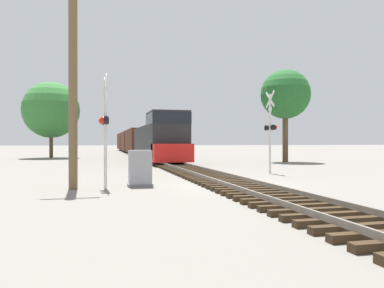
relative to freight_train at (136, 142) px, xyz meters
name	(u,v)px	position (x,y,z in m)	size (l,w,h in m)	color
ground_plane	(231,186)	(0.00, -42.06, -1.87)	(400.00, 400.00, 0.00)	slate
rail_track_bed	(231,182)	(0.00, -42.06, -1.73)	(2.60, 160.00, 0.31)	#382819
freight_train	(136,142)	(0.00, 0.00, 0.00)	(2.98, 61.86, 4.18)	#232326
crossing_signal_near	(105,124)	(-5.02, -41.95, 0.62)	(0.38, 1.01, 4.32)	silver
crossing_signal_far	(270,129)	(4.13, -37.14, 0.68)	(0.39, 1.01, 4.65)	silver
relay_cabinet	(140,169)	(-3.64, -41.52, -1.15)	(0.98, 0.70, 1.46)	slate
utility_pole	(73,81)	(-6.18, -41.71, 2.24)	(1.80, 0.33, 8.02)	brown
tree_far_right	(285,95)	(10.88, -26.13, 4.15)	(4.40, 4.40, 8.26)	brown
tree_mid_background	(51,110)	(-10.53, -12.01, 3.52)	(6.26, 6.26, 8.52)	brown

